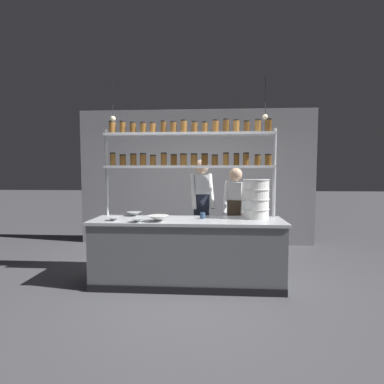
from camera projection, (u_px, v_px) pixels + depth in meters
ground_plane at (187, 284)px, 4.22m from camera, size 40.00×40.00×0.00m
back_wall at (196, 178)px, 6.48m from camera, size 5.06×0.12×2.90m
prep_counter at (187, 252)px, 4.19m from camera, size 2.66×0.76×0.92m
spice_shelf_unit at (189, 151)px, 4.42m from camera, size 2.54×0.28×2.35m
chef_left at (201, 206)px, 4.81m from camera, size 0.41×0.34×1.77m
chef_center at (235, 212)px, 4.78m from camera, size 0.41×0.34×1.64m
container_stack at (256, 199)px, 4.23m from camera, size 0.38×0.38×0.55m
prep_bowl_near_left at (158, 219)px, 3.98m from camera, size 0.29×0.29×0.08m
prep_bowl_center_front at (134, 214)px, 4.48m from camera, size 0.22×0.22×0.06m
prep_bowl_center_back at (137, 220)px, 3.93m from camera, size 0.17×0.17×0.05m
prep_bowl_near_right at (114, 219)px, 4.06m from camera, size 0.17×0.17×0.05m
serving_cup_front at (203, 216)px, 4.22m from camera, size 0.07×0.07×0.08m
pendant_light_row at (188, 116)px, 4.06m from camera, size 2.14×0.07×0.57m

